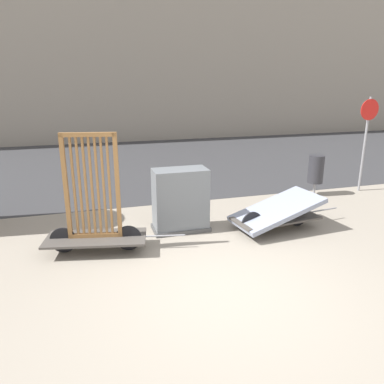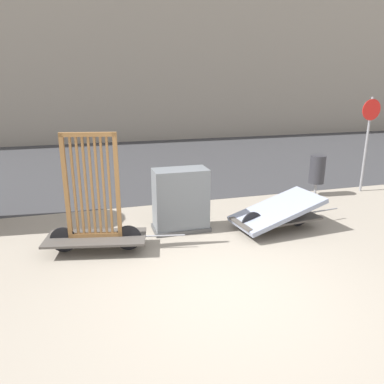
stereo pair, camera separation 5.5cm
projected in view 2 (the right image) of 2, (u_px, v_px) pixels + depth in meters
ground_plane at (227, 291)px, 5.37m from camera, size 60.00×60.00×0.00m
road_strip at (139, 162)px, 13.64m from camera, size 56.00×9.81×0.01m
building_facade at (115, 39)px, 18.60m from camera, size 48.00×4.00×9.68m
bike_cart_with_bedframe at (95, 217)px, 6.45m from camera, size 2.46×1.08×2.09m
bike_cart_with_mattress at (277, 212)px, 7.44m from camera, size 2.47×1.17×0.70m
utility_cabinet at (181, 202)px, 7.39m from camera, size 1.12×0.60×1.25m
trash_bin at (317, 170)px, 9.62m from camera, size 0.39×0.39×1.05m
sign_post at (368, 132)px, 9.71m from camera, size 0.54×0.06×2.49m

